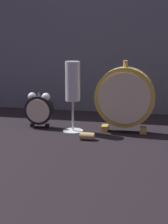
% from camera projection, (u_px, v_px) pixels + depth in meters
% --- Properties ---
extents(ground_plane, '(4.00, 4.00, 0.00)m').
position_uv_depth(ground_plane, '(79.00, 136.00, 1.12)').
color(ground_plane, black).
extents(fabric_backdrop_drape, '(1.70, 0.01, 0.73)m').
position_uv_depth(fabric_backdrop_drape, '(97.00, 12.00, 1.35)').
color(fabric_backdrop_drape, slate).
rests_on(fabric_backdrop_drape, ground_plane).
extents(alarm_clock_twin_bell, '(0.09, 0.03, 0.11)m').
position_uv_depth(alarm_clock_twin_bell, '(39.00, 108.00, 1.20)').
color(alarm_clock_twin_bell, black).
rests_on(alarm_clock_twin_bell, ground_plane).
extents(mantel_clock_silver, '(0.18, 0.04, 0.22)m').
position_uv_depth(mantel_clock_silver, '(125.00, 98.00, 1.14)').
color(mantel_clock_silver, gold).
rests_on(mantel_clock_silver, ground_plane).
extents(champagne_flute, '(0.06, 0.06, 0.22)m').
position_uv_depth(champagne_flute, '(73.00, 87.00, 1.14)').
color(champagne_flute, silver).
rests_on(champagne_flute, ground_plane).
extents(wine_cork, '(0.04, 0.02, 0.02)m').
position_uv_depth(wine_cork, '(87.00, 136.00, 1.08)').
color(wine_cork, tan).
rests_on(wine_cork, ground_plane).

